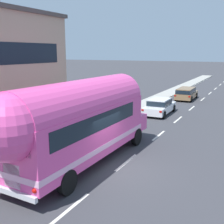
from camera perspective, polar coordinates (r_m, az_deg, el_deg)
name	(u,v)px	position (r m, az deg, el deg)	size (l,w,h in m)	color
ground_plane	(118,169)	(13.33, 1.23, -11.62)	(300.00, 300.00, 0.00)	#38383D
lane_markings	(155,112)	(25.51, 8.79, -0.09)	(3.75, 80.00, 0.01)	silver
sidewalk_slab	(121,115)	(23.83, 1.82, -0.65)	(2.12, 90.00, 0.15)	#9E9B93
painted_bus	(77,120)	(12.97, -7.18, -1.62)	(2.72, 11.18, 4.12)	#EA4C9E
car_lead	(160,106)	(24.83, 9.73, 1.27)	(1.95, 4.60, 1.37)	white
car_second	(186,93)	(32.95, 14.96, 3.82)	(1.97, 4.63, 1.37)	olive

